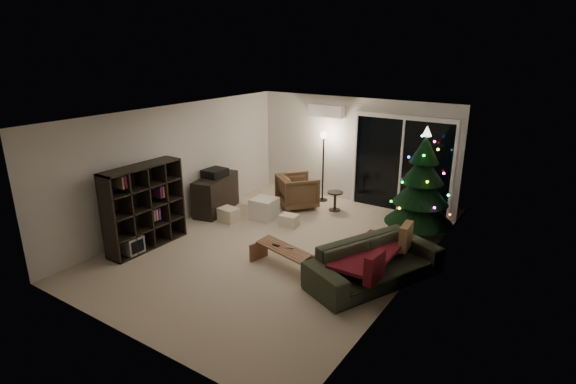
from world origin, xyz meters
name	(u,v)px	position (x,y,z in m)	size (l,w,h in m)	color
room	(335,181)	(0.46, 1.49, 1.02)	(6.50, 7.51, 2.60)	beige
bookshelf	(138,205)	(-2.25, -1.25, 0.79)	(0.40, 1.58, 1.58)	black
media_cabinet	(216,194)	(-2.25, 0.88, 0.41)	(0.50, 1.32, 0.83)	black
stereo	(215,173)	(-2.25, 0.88, 0.91)	(0.42, 0.50, 0.18)	black
armchair	(297,191)	(-0.85, 2.12, 0.39)	(0.83, 0.86, 0.78)	brown
ottoman	(264,208)	(-1.07, 1.13, 0.23)	(0.51, 0.51, 0.46)	white
cardboard_box_a	(229,215)	(-1.61, 0.56, 0.15)	(0.42, 0.32, 0.30)	beige
cardboard_box_b	(289,220)	(-0.37, 1.05, 0.13)	(0.36, 0.27, 0.25)	beige
side_table	(335,201)	(-0.02, 2.42, 0.22)	(0.36, 0.36, 0.45)	black
floor_lamp	(323,168)	(-0.60, 2.87, 0.83)	(0.26, 0.26, 1.65)	black
sofa	(375,262)	(2.05, -0.12, 0.33)	(2.28, 0.89, 0.67)	black
sofa_throw	(370,252)	(1.95, -0.12, 0.48)	(0.71, 1.65, 0.05)	maroon
cushion_a	(406,237)	(2.30, 0.53, 0.60)	(0.13, 0.44, 0.44)	#8C6545
cushion_b	(374,267)	(2.30, -0.77, 0.60)	(0.13, 0.44, 0.44)	maroon
coffee_table	(283,257)	(0.54, -0.52, 0.18)	(1.12, 0.39, 0.36)	brown
remote_a	(276,245)	(0.39, -0.52, 0.36)	(0.14, 0.04, 0.02)	black
remote_b	(290,248)	(0.64, -0.47, 0.36)	(0.13, 0.04, 0.02)	slate
christmas_tree	(422,182)	(2.01, 2.16, 1.09)	(1.35, 1.35, 2.18)	black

